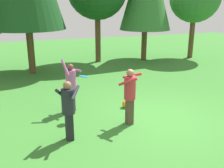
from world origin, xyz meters
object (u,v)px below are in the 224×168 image
(person_catcher, at_px, (130,92))
(person_bystander, at_px, (68,106))
(person_thrower, at_px, (71,83))
(ball_orange, at_px, (126,104))
(frisbee, at_px, (84,76))

(person_catcher, distance_m, person_bystander, 1.90)
(person_thrower, xyz_separation_m, person_bystander, (-0.48, -1.91, -0.01))
(person_bystander, bearing_deg, person_thrower, 15.84)
(person_bystander, bearing_deg, ball_orange, -26.67)
(person_thrower, bearing_deg, ball_orange, 51.35)
(person_bystander, bearing_deg, person_catcher, -50.54)
(frisbee, xyz_separation_m, ball_orange, (1.52, 0.18, -1.19))
(person_bystander, relative_size, ball_orange, 6.09)
(person_thrower, bearing_deg, frisbee, 0.00)
(frisbee, bearing_deg, person_bystander, -119.82)
(person_bystander, height_order, ball_orange, person_bystander)
(person_catcher, relative_size, person_bystander, 1.04)
(person_bystander, xyz_separation_m, ball_orange, (2.28, 1.51, -0.82))
(ball_orange, bearing_deg, frisbee, -173.19)
(person_catcher, height_order, person_bystander, person_catcher)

